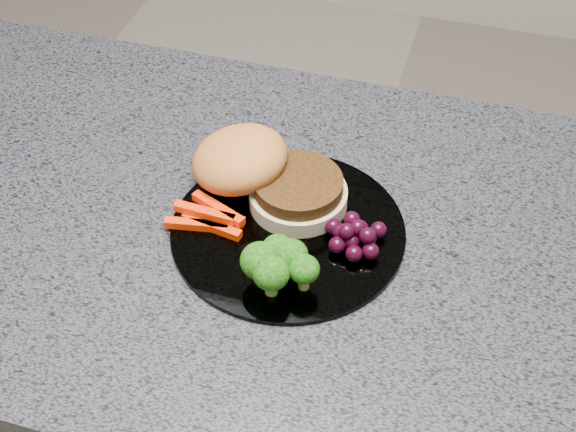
# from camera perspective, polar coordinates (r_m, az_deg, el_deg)

# --- Properties ---
(island_cabinet) EXTENTS (1.20, 0.60, 0.86)m
(island_cabinet) POSITION_cam_1_polar(r_m,az_deg,el_deg) (1.29, -3.80, -14.94)
(island_cabinet) COLOR brown
(island_cabinet) RESTS_ON ground
(countertop) EXTENTS (1.20, 0.60, 0.04)m
(countertop) POSITION_cam_1_polar(r_m,az_deg,el_deg) (0.93, -5.11, -0.87)
(countertop) COLOR #44454D
(countertop) RESTS_ON island_cabinet
(plate) EXTENTS (0.26, 0.26, 0.01)m
(plate) POSITION_cam_1_polar(r_m,az_deg,el_deg) (0.89, 0.00, -1.05)
(plate) COLOR white
(plate) RESTS_ON countertop
(burger) EXTENTS (0.19, 0.13, 0.06)m
(burger) POSITION_cam_1_polar(r_m,az_deg,el_deg) (0.91, -1.98, 3.01)
(burger) COLOR #CABA8E
(burger) RESTS_ON plate
(carrot_sticks) EXTENTS (0.09, 0.05, 0.02)m
(carrot_sticks) POSITION_cam_1_polar(r_m,az_deg,el_deg) (0.89, -5.63, -0.12)
(carrot_sticks) COLOR #F33104
(carrot_sticks) RESTS_ON plate
(broccoli) EXTENTS (0.08, 0.07, 0.05)m
(broccoli) POSITION_cam_1_polar(r_m,az_deg,el_deg) (0.81, -0.76, -3.32)
(broccoli) COLOR olive
(broccoli) RESTS_ON plate
(grape_bunch) EXTENTS (0.07, 0.06, 0.03)m
(grape_bunch) POSITION_cam_1_polar(r_m,az_deg,el_deg) (0.86, 4.80, -1.39)
(grape_bunch) COLOR black
(grape_bunch) RESTS_ON plate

